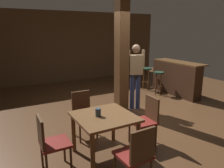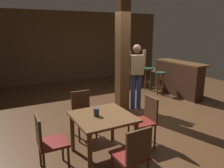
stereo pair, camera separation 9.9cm
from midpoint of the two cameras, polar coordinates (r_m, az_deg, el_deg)
ground_plane at (r=5.55m, az=5.47°, el=-8.10°), size 10.80×10.80×0.00m
wall_back at (r=9.22m, az=-10.69°, el=9.54°), size 8.00×0.10×2.80m
pillar at (r=5.56m, az=2.02°, el=6.97°), size 0.28×0.28×2.80m
dining_table at (r=3.62m, az=-2.80°, el=-10.02°), size 0.93×0.93×0.73m
chair_east at (r=4.08m, az=8.28°, el=-8.83°), size 0.44×0.44×0.89m
chair_north at (r=4.39m, az=-8.15°, el=-7.16°), size 0.42×0.42×0.89m
chair_west at (r=3.42m, az=-16.78°, el=-14.11°), size 0.43×0.43×0.89m
chair_south at (r=3.00m, az=5.45°, el=-17.71°), size 0.43×0.43×0.89m
napkin_cup at (r=3.54m, az=-4.46°, el=-7.38°), size 0.09×0.09×0.13m
standing_person at (r=5.72m, az=5.67°, el=3.08°), size 0.47×0.31×1.72m
bar_counter at (r=7.41m, az=15.93°, el=1.55°), size 0.56×1.82×1.08m
bar_stool_near at (r=7.27m, az=11.71°, el=1.59°), size 0.32×0.32×0.75m
bar_stool_mid at (r=7.79m, az=8.56°, el=2.83°), size 0.37×0.37×0.78m
bar_stool_far at (r=8.35m, az=5.56°, el=3.38°), size 0.33×0.33×0.74m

